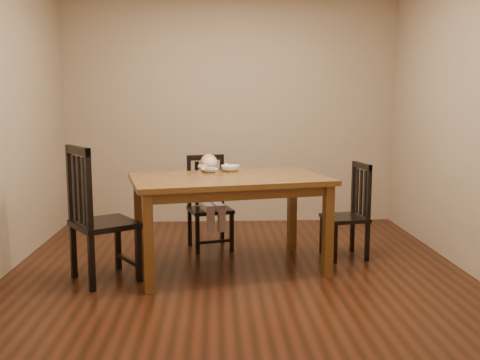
{
  "coord_description": "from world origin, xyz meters",
  "views": [
    {
      "loc": [
        -0.18,
        -4.54,
        1.47
      ],
      "look_at": [
        0.04,
        0.25,
        0.77
      ],
      "focal_mm": 40.0,
      "sensor_mm": 36.0,
      "label": 1
    }
  ],
  "objects_px": {
    "bowl_veg": "(230,168)",
    "bowl_peas": "(210,170)",
    "chair_child": "(209,204)",
    "toddler": "(210,192)",
    "dining_table": "(229,188)",
    "chair_right": "(349,212)",
    "chair_left": "(98,217)"
  },
  "relations": [
    {
      "from": "chair_right",
      "to": "toddler",
      "type": "xyz_separation_m",
      "value": [
        -1.33,
        0.37,
        0.15
      ]
    },
    {
      "from": "chair_left",
      "to": "bowl_veg",
      "type": "relative_size",
      "value": 6.31
    },
    {
      "from": "dining_table",
      "to": "toddler",
      "type": "height_order",
      "value": "toddler"
    },
    {
      "from": "dining_table",
      "to": "bowl_peas",
      "type": "height_order",
      "value": "bowl_peas"
    },
    {
      "from": "chair_child",
      "to": "bowl_peas",
      "type": "bearing_deg",
      "value": 76.23
    },
    {
      "from": "dining_table",
      "to": "toddler",
      "type": "relative_size",
      "value": 3.63
    },
    {
      "from": "toddler",
      "to": "bowl_peas",
      "type": "distance_m",
      "value": 0.48
    },
    {
      "from": "dining_table",
      "to": "bowl_peas",
      "type": "xyz_separation_m",
      "value": [
        -0.17,
        0.29,
        0.12
      ]
    },
    {
      "from": "chair_child",
      "to": "chair_left",
      "type": "height_order",
      "value": "chair_left"
    },
    {
      "from": "chair_child",
      "to": "bowl_veg",
      "type": "distance_m",
      "value": 0.59
    },
    {
      "from": "chair_child",
      "to": "toddler",
      "type": "xyz_separation_m",
      "value": [
        0.01,
        -0.05,
        0.13
      ]
    },
    {
      "from": "chair_child",
      "to": "bowl_peas",
      "type": "height_order",
      "value": "chair_child"
    },
    {
      "from": "toddler",
      "to": "bowl_peas",
      "type": "xyz_separation_m",
      "value": [
        0.0,
        -0.4,
        0.27
      ]
    },
    {
      "from": "bowl_peas",
      "to": "chair_left",
      "type": "bearing_deg",
      "value": -148.24
    },
    {
      "from": "chair_right",
      "to": "bowl_veg",
      "type": "bearing_deg",
      "value": 78.58
    },
    {
      "from": "bowl_peas",
      "to": "bowl_veg",
      "type": "distance_m",
      "value": 0.21
    },
    {
      "from": "chair_right",
      "to": "chair_left",
      "type": "bearing_deg",
      "value": 95.42
    },
    {
      "from": "toddler",
      "to": "bowl_veg",
      "type": "bearing_deg",
      "value": 105.16
    },
    {
      "from": "bowl_veg",
      "to": "bowl_peas",
      "type": "bearing_deg",
      "value": -160.64
    },
    {
      "from": "chair_child",
      "to": "toddler",
      "type": "height_order",
      "value": "chair_child"
    },
    {
      "from": "toddler",
      "to": "chair_right",
      "type": "bearing_deg",
      "value": 148.62
    },
    {
      "from": "bowl_peas",
      "to": "toddler",
      "type": "bearing_deg",
      "value": 90.54
    },
    {
      "from": "dining_table",
      "to": "bowl_peas",
      "type": "bearing_deg",
      "value": 120.59
    },
    {
      "from": "chair_right",
      "to": "bowl_peas",
      "type": "bearing_deg",
      "value": 81.82
    },
    {
      "from": "chair_child",
      "to": "chair_left",
      "type": "distance_m",
      "value": 1.35
    },
    {
      "from": "dining_table",
      "to": "chair_right",
      "type": "distance_m",
      "value": 1.23
    },
    {
      "from": "bowl_veg",
      "to": "dining_table",
      "type": "bearing_deg",
      "value": -93.53
    },
    {
      "from": "chair_left",
      "to": "toddler",
      "type": "xyz_separation_m",
      "value": [
        0.91,
        0.96,
        0.04
      ]
    },
    {
      "from": "chair_right",
      "to": "bowl_veg",
      "type": "distance_m",
      "value": 1.21
    },
    {
      "from": "chair_left",
      "to": "bowl_veg",
      "type": "distance_m",
      "value": 1.32
    },
    {
      "from": "chair_left",
      "to": "chair_right",
      "type": "height_order",
      "value": "chair_left"
    },
    {
      "from": "chair_right",
      "to": "dining_table",
      "type": "bearing_deg",
      "value": 96.14
    }
  ]
}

